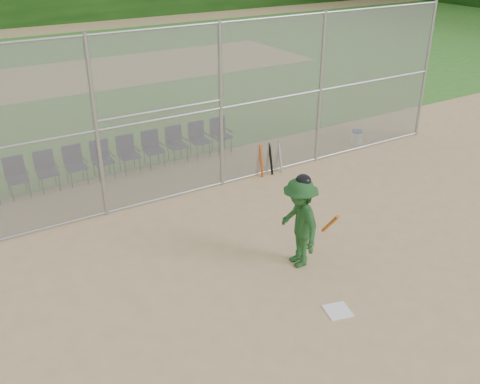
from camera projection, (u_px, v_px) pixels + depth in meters
ground at (316, 304)px, 9.20m from camera, size 100.00×100.00×0.00m
grass_strip at (52, 79)px, 22.96m from camera, size 100.00×100.00×0.00m
dirt_patch_far at (52, 79)px, 22.96m from camera, size 24.00×24.00×0.00m
backstop_fence at (183, 112)px, 12.11m from camera, size 16.09×0.09×4.00m
home_plate at (338, 311)px, 9.02m from camera, size 0.50×0.50×0.02m
batter_at_plate at (299, 222)px, 9.92m from camera, size 0.95×1.34×1.88m
water_cooler at (357, 137)px, 16.00m from camera, size 0.31×0.31×0.40m
spare_bats at (271, 159)px, 13.93m from camera, size 0.66×0.27×0.85m
chair_1 at (17, 178)px, 12.69m from camera, size 0.54×0.52×0.96m
chair_2 at (47, 172)px, 13.02m from camera, size 0.54×0.52×0.96m
chair_3 at (76, 166)px, 13.34m from camera, size 0.54×0.52×0.96m
chair_4 at (103, 160)px, 13.67m from camera, size 0.54×0.52×0.96m
chair_5 at (129, 155)px, 14.00m from camera, size 0.54×0.52×0.96m
chair_6 at (154, 150)px, 14.32m from camera, size 0.54×0.52×0.96m
chair_7 at (177, 145)px, 14.65m from camera, size 0.54×0.52×0.96m
chair_8 at (200, 140)px, 14.98m from camera, size 0.54×0.52×0.96m
chair_9 at (222, 136)px, 15.30m from camera, size 0.54×0.52×0.96m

